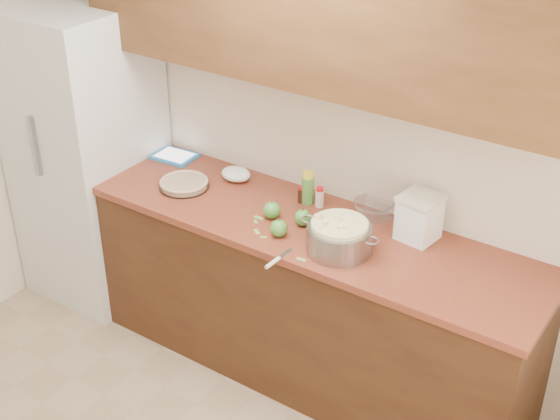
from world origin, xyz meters
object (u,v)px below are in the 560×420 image
Objects in this scene: colander at (339,237)px; flour_canister at (419,217)px; pie at (184,184)px; tablet at (175,156)px.

flour_canister is at bearing 50.52° from colander.
pie is 1.07× the size of tablet.
flour_canister reaches higher than tablet.
colander is 0.41m from flour_canister.
pie reaches higher than tablet.
pie is 0.67× the size of colander.
pie is at bearing 175.91° from colander.
flour_canister is 1.56m from tablet.
colander is 1.60× the size of tablet.
colander is 1.79× the size of flour_canister.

